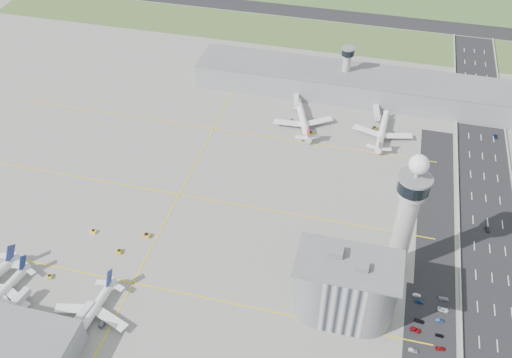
% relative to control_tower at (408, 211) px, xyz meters
% --- Properties ---
extents(ground, '(1000.00, 1000.00, 0.00)m').
position_rel_control_tower_xyz_m(ground, '(-72.00, -8.00, -35.04)').
color(ground, gray).
extents(grass_strip_0, '(480.00, 50.00, 0.08)m').
position_rel_control_tower_xyz_m(grass_strip_0, '(-92.00, 217.00, -35.00)').
color(grass_strip_0, '#4D6C33').
rests_on(grass_strip_0, ground).
extents(runway, '(480.00, 22.00, 0.10)m').
position_rel_control_tower_xyz_m(runway, '(-92.00, 254.00, -34.98)').
color(runway, black).
rests_on(runway, ground).
extents(highway, '(28.00, 500.00, 0.10)m').
position_rel_control_tower_xyz_m(highway, '(43.00, -8.00, -34.99)').
color(highway, black).
rests_on(highway, ground).
extents(barrier_left, '(0.60, 500.00, 1.20)m').
position_rel_control_tower_xyz_m(barrier_left, '(29.00, -8.00, -34.44)').
color(barrier_left, '#9E9E99').
rests_on(barrier_left, ground).
extents(landside_road, '(18.00, 260.00, 0.08)m').
position_rel_control_tower_xyz_m(landside_road, '(18.00, -18.00, -35.00)').
color(landside_road, black).
rests_on(landside_road, ground).
extents(parking_lot, '(20.00, 44.00, 0.10)m').
position_rel_control_tower_xyz_m(parking_lot, '(16.00, -30.00, -34.99)').
color(parking_lot, black).
rests_on(parking_lot, ground).
extents(taxiway_line_h_0, '(260.00, 0.60, 0.01)m').
position_rel_control_tower_xyz_m(taxiway_line_h_0, '(-112.00, -38.00, -35.04)').
color(taxiway_line_h_0, yellow).
rests_on(taxiway_line_h_0, ground).
extents(taxiway_line_h_1, '(260.00, 0.60, 0.01)m').
position_rel_control_tower_xyz_m(taxiway_line_h_1, '(-112.00, 22.00, -35.04)').
color(taxiway_line_h_1, yellow).
rests_on(taxiway_line_h_1, ground).
extents(taxiway_line_h_2, '(260.00, 0.60, 0.01)m').
position_rel_control_tower_xyz_m(taxiway_line_h_2, '(-112.00, 82.00, -35.04)').
color(taxiway_line_h_2, yellow).
rests_on(taxiway_line_h_2, ground).
extents(taxiway_line_v, '(0.60, 260.00, 0.01)m').
position_rel_control_tower_xyz_m(taxiway_line_v, '(-112.00, 22.00, -35.04)').
color(taxiway_line_v, yellow).
rests_on(taxiway_line_v, ground).
extents(control_tower, '(14.00, 14.00, 64.50)m').
position_rel_control_tower_xyz_m(control_tower, '(0.00, 0.00, 0.00)').
color(control_tower, '#ADAAA5').
rests_on(control_tower, ground).
extents(secondary_tower, '(8.60, 8.60, 31.90)m').
position_rel_control_tower_xyz_m(secondary_tower, '(-42.00, 142.00, -16.24)').
color(secondary_tower, '#ADAAA5').
rests_on(secondary_tower, ground).
extents(admin_building, '(42.00, 24.00, 33.50)m').
position_rel_control_tower_xyz_m(admin_building, '(-20.01, -30.00, -19.74)').
color(admin_building, '#B2B2B7').
rests_on(admin_building, ground).
extents(terminal_pier, '(210.00, 32.00, 15.80)m').
position_rel_control_tower_xyz_m(terminal_pier, '(-32.00, 140.00, -27.14)').
color(terminal_pier, gray).
rests_on(terminal_pier, ground).
extents(airplane_near_c, '(36.48, 42.02, 11.14)m').
position_rel_control_tower_xyz_m(airplane_near_c, '(-120.93, -60.70, -29.47)').
color(airplane_near_c, white).
rests_on(airplane_near_c, ground).
extents(airplane_far_a, '(48.15, 52.13, 11.95)m').
position_rel_control_tower_xyz_m(airplane_far_a, '(-61.17, 99.76, -29.06)').
color(airplane_far_a, white).
rests_on(airplane_far_a, ground).
extents(airplane_far_b, '(37.01, 42.94, 11.59)m').
position_rel_control_tower_xyz_m(airplane_far_b, '(-13.80, 100.20, -29.24)').
color(airplane_far_b, white).
rests_on(airplane_far_b, ground).
extents(jet_bridge_near_1, '(5.39, 14.31, 5.70)m').
position_rel_control_tower_xyz_m(jet_bridge_near_1, '(-155.00, -69.00, -32.19)').
color(jet_bridge_near_1, silver).
rests_on(jet_bridge_near_1, ground).
extents(jet_bridge_near_2, '(5.39, 14.31, 5.70)m').
position_rel_control_tower_xyz_m(jet_bridge_near_2, '(-125.00, -69.00, -32.19)').
color(jet_bridge_near_2, silver).
rests_on(jet_bridge_near_2, ground).
extents(jet_bridge_far_0, '(5.39, 14.31, 5.70)m').
position_rel_control_tower_xyz_m(jet_bridge_far_0, '(-70.00, 124.00, -32.19)').
color(jet_bridge_far_0, silver).
rests_on(jet_bridge_far_0, ground).
extents(jet_bridge_far_1, '(5.39, 14.31, 5.70)m').
position_rel_control_tower_xyz_m(jet_bridge_far_1, '(-20.00, 124.00, -32.19)').
color(jet_bridge_far_1, silver).
rests_on(jet_bridge_far_1, ground).
extents(tug_0, '(2.89, 3.35, 1.63)m').
position_rel_control_tower_xyz_m(tug_0, '(-149.53, -44.22, -34.23)').
color(tug_0, yellow).
rests_on(tug_0, ground).
extents(tug_1, '(2.36, 3.14, 1.69)m').
position_rel_control_tower_xyz_m(tug_1, '(-125.52, -22.79, -34.19)').
color(tug_1, gold).
rests_on(tug_1, ground).
extents(tug_2, '(3.15, 2.39, 1.68)m').
position_rel_control_tower_xyz_m(tug_2, '(-143.14, -13.83, -34.20)').
color(tug_2, yellow).
rests_on(tug_2, ground).
extents(tug_3, '(3.61, 2.59, 2.03)m').
position_rel_control_tower_xyz_m(tug_3, '(-117.07, -10.19, -34.03)').
color(tug_3, orange).
rests_on(tug_3, ground).
extents(tug_4, '(4.21, 3.85, 2.02)m').
position_rel_control_tower_xyz_m(tug_4, '(-54.66, 90.54, -34.03)').
color(tug_4, '#E9B500').
rests_on(tug_4, ground).
extents(tug_5, '(3.31, 4.13, 2.11)m').
position_rel_control_tower_xyz_m(tug_5, '(-18.78, 104.70, -33.99)').
color(tug_5, gold).
rests_on(tug_5, ground).
extents(car_lot_1, '(3.83, 1.35, 1.26)m').
position_rel_control_tower_xyz_m(car_lot_1, '(10.13, -42.76, -34.41)').
color(car_lot_1, '#9697A2').
rests_on(car_lot_1, ground).
extents(car_lot_2, '(4.71, 2.75, 1.23)m').
position_rel_control_tower_xyz_m(car_lot_2, '(10.63, -32.69, -34.43)').
color(car_lot_2, maroon).
rests_on(car_lot_2, ground).
extents(car_lot_3, '(4.22, 2.12, 1.18)m').
position_rel_control_tower_xyz_m(car_lot_3, '(12.04, -27.89, -34.45)').
color(car_lot_3, black).
rests_on(car_lot_3, ground).
extents(car_lot_4, '(3.96, 1.80, 1.32)m').
position_rel_control_tower_xyz_m(car_lot_4, '(11.73, -17.80, -34.38)').
color(car_lot_4, navy).
rests_on(car_lot_4, ground).
extents(car_lot_5, '(3.47, 1.24, 1.14)m').
position_rel_control_tower_xyz_m(car_lot_5, '(10.52, -14.51, -34.47)').
color(car_lot_5, silver).
rests_on(car_lot_5, ground).
extents(car_lot_7, '(4.08, 2.10, 1.13)m').
position_rel_control_tower_xyz_m(car_lot_7, '(20.68, -39.15, -34.47)').
color(car_lot_7, '#980B0D').
rests_on(car_lot_7, ground).
extents(car_lot_8, '(3.39, 1.54, 1.13)m').
position_rel_control_tower_xyz_m(car_lot_8, '(20.25, -33.00, -34.48)').
color(car_lot_8, black).
rests_on(car_lot_8, ground).
extents(car_lot_9, '(3.56, 1.61, 1.13)m').
position_rel_control_tower_xyz_m(car_lot_9, '(20.30, -25.55, -34.47)').
color(car_lot_9, navy).
rests_on(car_lot_9, ground).
extents(car_lot_10, '(4.84, 2.55, 1.30)m').
position_rel_control_tower_xyz_m(car_lot_10, '(21.66, -19.70, -34.39)').
color(car_lot_10, white).
rests_on(car_lot_10, ground).
extents(car_lot_11, '(4.36, 2.09, 1.22)m').
position_rel_control_tower_xyz_m(car_lot_11, '(21.90, -13.61, -34.43)').
color(car_lot_11, '#8E93A6').
rests_on(car_lot_11, ground).
extents(car_hw_1, '(1.97, 4.12, 1.30)m').
position_rel_control_tower_xyz_m(car_hw_1, '(42.35, 34.28, -34.39)').
color(car_hw_1, black).
rests_on(car_hw_1, ground).
extents(car_hw_2, '(2.00, 4.25, 1.17)m').
position_rel_control_tower_xyz_m(car_hw_2, '(51.08, 114.34, -34.45)').
color(car_hw_2, navy).
rests_on(car_hw_2, ground).
extents(car_hw_4, '(1.63, 3.88, 1.31)m').
position_rel_control_tower_xyz_m(car_hw_4, '(36.92, 169.98, -34.39)').
color(car_hw_4, '#9FA1A9').
rests_on(car_hw_4, ground).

